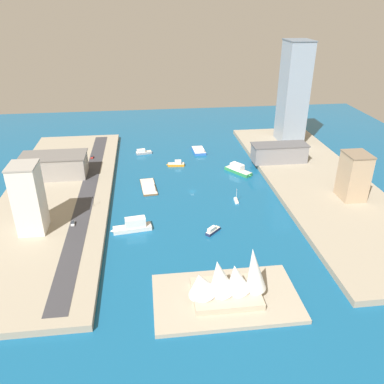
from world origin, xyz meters
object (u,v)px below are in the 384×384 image
at_px(patrol_launch_navy, 213,230).
at_px(apartment_midrise_tan, 354,176).
at_px(sailboat_small_white, 236,200).
at_px(ferry_green_doubledeck, 238,169).
at_px(yacht_sleek_gray, 143,152).
at_px(traffic_light_waterfront, 93,200).
at_px(warehouse_low_gray, 279,153).
at_px(van_white, 73,223).
at_px(tower_tall_glass, 294,93).
at_px(hotel_broad_white, 29,198).
at_px(barge_flat_brown, 149,187).
at_px(opera_landmark, 227,280).
at_px(water_taxi_orange, 176,164).
at_px(pickup_red, 92,157).
at_px(ferry_white_commuter, 133,226).
at_px(catamaran_blue, 199,150).
at_px(carpark_squat_concrete, 54,165).

height_order(patrol_launch_navy, apartment_midrise_tan, apartment_midrise_tan).
bearing_deg(sailboat_small_white, ferry_green_doubledeck, -104.32).
distance_m(yacht_sleek_gray, traffic_light_waterfront, 100.76).
bearing_deg(warehouse_low_gray, van_white, 28.33).
bearing_deg(tower_tall_glass, van_white, 36.52).
relative_size(yacht_sleek_gray, hotel_broad_white, 0.37).
bearing_deg(barge_flat_brown, opera_landmark, 105.09).
height_order(sailboat_small_white, barge_flat_brown, sailboat_small_white).
distance_m(water_taxi_orange, hotel_broad_white, 126.65).
distance_m(sailboat_small_white, pickup_red, 128.04).
height_order(ferry_white_commuter, van_white, ferry_white_commuter).
bearing_deg(catamaran_blue, hotel_broad_white, 47.43).
bearing_deg(opera_landmark, van_white, -41.79).
relative_size(barge_flat_brown, ferry_green_doubledeck, 1.25).
bearing_deg(apartment_midrise_tan, tower_tall_glass, -89.46).
bearing_deg(van_white, traffic_light_waterfront, -113.95).
relative_size(carpark_squat_concrete, apartment_midrise_tan, 1.53).
relative_size(ferry_green_doubledeck, pickup_red, 5.01).
bearing_deg(apartment_midrise_tan, warehouse_low_gray, -68.56).
xyz_separation_m(ferry_white_commuter, ferry_green_doubledeck, (-77.54, -72.75, -0.52)).
relative_size(ferry_white_commuter, yacht_sleek_gray, 1.63).
relative_size(van_white, traffic_light_waterfront, 0.75).
bearing_deg(water_taxi_orange, catamaran_blue, -127.80).
bearing_deg(ferry_white_commuter, catamaran_blue, -114.37).
height_order(ferry_white_commuter, ferry_green_doubledeck, ferry_white_commuter).
xyz_separation_m(sailboat_small_white, opera_landmark, (24.65, 89.57, 9.77)).
xyz_separation_m(yacht_sleek_gray, traffic_light_waterfront, (31.26, 95.59, 6.23)).
relative_size(sailboat_small_white, barge_flat_brown, 0.34).
relative_size(ferry_green_doubledeck, tower_tall_glass, 0.26).
bearing_deg(carpark_squat_concrete, ferry_green_doubledeck, 178.81).
height_order(ferry_white_commuter, warehouse_low_gray, warehouse_low_gray).
xyz_separation_m(tower_tall_glass, warehouse_low_gray, (24.79, 47.84, -35.44)).
height_order(water_taxi_orange, warehouse_low_gray, warehouse_low_gray).
relative_size(sailboat_small_white, water_taxi_orange, 0.66).
height_order(ferry_white_commuter, water_taxi_orange, ferry_white_commuter).
distance_m(sailboat_small_white, ferry_white_commuter, 71.08).
bearing_deg(yacht_sleek_gray, warehouse_low_gray, 160.19).
relative_size(ferry_white_commuter, opera_landmark, 0.66).
height_order(catamaran_blue, warehouse_low_gray, warehouse_low_gray).
distance_m(tower_tall_glass, van_white, 216.85).
bearing_deg(warehouse_low_gray, pickup_red, -9.31).
height_order(patrol_launch_navy, warehouse_low_gray, warehouse_low_gray).
bearing_deg(sailboat_small_white, apartment_midrise_tan, 172.52).
distance_m(sailboat_small_white, carpark_squat_concrete, 131.83).
relative_size(yacht_sleek_gray, ferry_green_doubledeck, 0.66).
bearing_deg(van_white, carpark_squat_concrete, -72.62).
bearing_deg(sailboat_small_white, catamaran_blue, -82.87).
xyz_separation_m(barge_flat_brown, pickup_red, (43.71, -53.93, 3.25)).
height_order(catamaran_blue, tower_tall_glass, tower_tall_glass).
height_order(sailboat_small_white, water_taxi_orange, sailboat_small_white).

